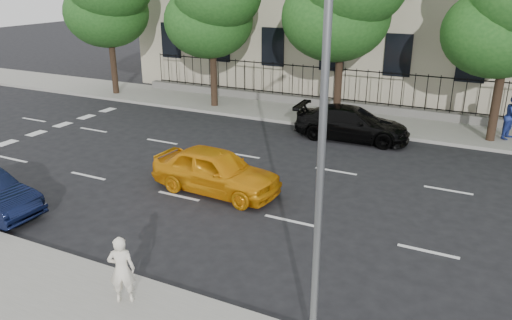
{
  "coord_description": "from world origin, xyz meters",
  "views": [
    {
      "loc": [
        5.05,
        -9.93,
        6.9
      ],
      "look_at": [
        -1.37,
        3.0,
        1.55
      ],
      "focal_mm": 35.0,
      "sensor_mm": 36.0,
      "label": 1
    }
  ],
  "objects": [
    {
      "name": "yellow_taxi",
      "position": [
        -3.06,
        3.39,
        0.76
      ],
      "size": [
        4.58,
        2.06,
        1.53
      ],
      "primitive_type": "imported",
      "rotation": [
        0.0,
        0.0,
        1.51
      ],
      "color": "orange",
      "rests_on": "ground"
    },
    {
      "name": "far_sidewalk",
      "position": [
        0.0,
        14.0,
        0.07
      ],
      "size": [
        60.0,
        4.0,
        0.15
      ],
      "primitive_type": "cube",
      "color": "gray",
      "rests_on": "ground"
    },
    {
      "name": "crosswalk",
      "position": [
        -14.0,
        4.6,
        0.01
      ],
      "size": [
        0.5,
        12.1,
        0.01
      ],
      "primitive_type": null,
      "color": "silver",
      "rests_on": "ground"
    },
    {
      "name": "lane_markings",
      "position": [
        0.0,
        4.75,
        0.01
      ],
      "size": [
        49.6,
        4.62,
        0.01
      ],
      "primitive_type": null,
      "color": "silver",
      "rests_on": "ground"
    },
    {
      "name": "street_light",
      "position": [
        2.5,
        -1.77,
        5.15
      ],
      "size": [
        0.25,
        3.32,
        8.05
      ],
      "color": "slate",
      "rests_on": "near_sidewalk"
    },
    {
      "name": "iron_fence",
      "position": [
        0.0,
        15.7,
        0.65
      ],
      "size": [
        30.0,
        0.5,
        2.2
      ],
      "color": "slate",
      "rests_on": "far_sidewalk"
    },
    {
      "name": "woman_near",
      "position": [
        -1.68,
        -2.92,
        0.94
      ],
      "size": [
        0.69,
        0.62,
        1.58
      ],
      "primitive_type": "imported",
      "rotation": [
        0.0,
        0.0,
        3.67
      ],
      "color": "white",
      "rests_on": "near_sidewalk"
    },
    {
      "name": "ground",
      "position": [
        0.0,
        0.0,
        0.0
      ],
      "size": [
        120.0,
        120.0,
        0.0
      ],
      "primitive_type": "plane",
      "color": "black",
      "rests_on": "ground"
    },
    {
      "name": "black_sedan",
      "position": [
        -0.62,
        11.09,
        0.73
      ],
      "size": [
        5.15,
        2.29,
        1.47
      ],
      "primitive_type": "imported",
      "rotation": [
        0.0,
        0.0,
        1.62
      ],
      "color": "black",
      "rests_on": "ground"
    }
  ]
}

